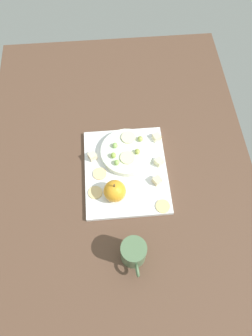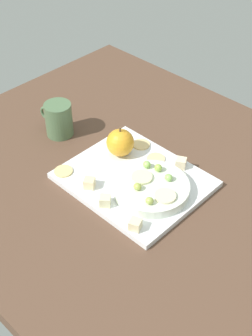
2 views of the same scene
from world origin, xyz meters
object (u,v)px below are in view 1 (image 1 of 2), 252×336
apple_whole (115,191)px  cheese_cube_3 (157,137)px  cheese_cube_0 (157,180)px  grape_4 (113,155)px  apple_slice_0 (128,158)px  grape_0 (137,151)px  serving_dish (127,152)px  cracker_2 (163,206)px  cheese_cube_2 (92,156)px  grape_3 (115,145)px  cup (134,253)px  cracker_0 (100,174)px  cracker_1 (95,192)px  apple_slice_1 (128,138)px  grape_2 (140,139)px  cheese_cube_1 (159,162)px  platter (126,171)px

apple_whole → cheese_cube_3: size_ratio=2.90×
cheese_cube_0 → grape_4: (9.53, 13.47, 2.00)cm
apple_slice_0 → grape_0: bearing=-61.9°
serving_dish → apple_whole: (-15.02, 5.04, 2.36)cm
cheese_cube_3 → apple_slice_0: size_ratio=0.49×
cheese_cube_0 → cracker_2: (-8.55, -0.79, -1.01)cm
cheese_cube_2 → grape_3: 8.45cm
grape_3 → apple_slice_0: grape_3 is taller
apple_slice_0 → cup: (-31.24, 1.02, 0.67)cm
apple_whole → cheese_cube_2: 15.97cm
cracker_0 → cracker_1: (-6.60, 1.72, 0.00)cm
serving_dish → apple_slice_1: bearing=-11.3°
cheese_cube_0 → cracker_2: cheese_cube_0 is taller
apple_slice_0 → grape_4: bearing=76.6°
cheese_cube_3 → grape_4: size_ratio=1.25×
serving_dish → grape_0: grape_0 is taller
apple_slice_0 → cheese_cube_2: bearing=78.5°
cheese_cube_2 → grape_0: 15.22cm
apple_slice_0 → cheese_cube_3: bearing=-53.2°
apple_whole → grape_2: 21.19cm
grape_4 → cracker_2: bearing=-141.7°
cheese_cube_2 → grape_3: grape_3 is taller
serving_dish → cup: 34.36cm
cheese_cube_1 → grape_3: grape_3 is taller
cheese_cube_1 → grape_4: (2.70, 14.97, 2.00)cm
cracker_2 → grape_4: grape_4 is taller
cheese_cube_2 → serving_dish: bearing=-86.7°
cracker_0 → cup: (-27.31, -8.55, 3.06)cm
apple_whole → cracker_2: apple_whole is taller
serving_dish → cracker_2: size_ratio=3.89×
cheese_cube_0 → cup: cup is taller
apple_whole → cracker_1: (1.46, 6.26, -3.31)cm
cheese_cube_1 → grape_0: (3.43, 6.92, 1.91)cm
serving_dish → cracker_0: size_ratio=3.89×
cracker_1 → cracker_2: bearing=-107.1°
cheese_cube_0 → grape_4: bearing=54.7°
cheese_cube_1 → grape_4: 15.34cm
serving_dish → cheese_cube_3: (5.08, -10.85, 0.06)cm
cracker_2 → grape_2: bearing=11.4°
serving_dish → grape_0: (-1.21, -3.42, 1.97)cm
platter → grape_0: 7.59cm
grape_2 → cup: bearing=171.2°
cheese_cube_0 → apple_slice_0: (8.43, 8.85, 1.38)cm
cheese_cube_0 → cracker_0: 18.99cm
cracker_0 → grape_2: (10.67, -14.45, 2.90)cm
grape_0 → cup: 33.37cm
grape_3 → grape_4: size_ratio=1.00×
grape_0 → cracker_0: bearing=113.9°
grape_3 → apple_slice_1: size_ratio=0.39×
cracker_1 → grape_2: bearing=-43.1°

